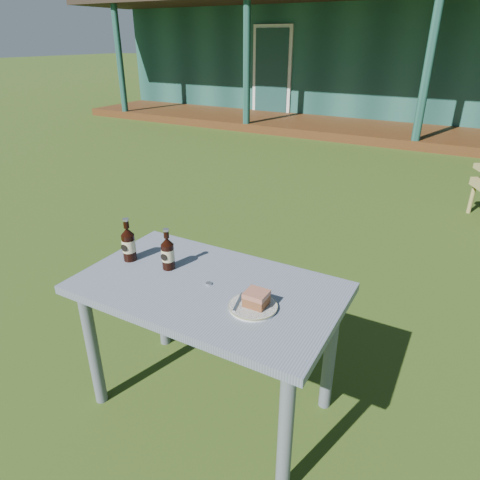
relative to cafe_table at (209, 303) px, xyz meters
The scene contains 9 objects.
ground 1.72m from the cafe_table, 90.00° to the left, with size 80.00×80.00×0.00m, color #334916.
pavilion 11.03m from the cafe_table, 90.00° to the left, with size 15.80×8.30×3.45m.
cafe_table is the anchor object (origin of this frame).
plate 0.29m from the cafe_table, 13.86° to the right, with size 0.20×0.20×0.01m.
cake_slice 0.32m from the cafe_table, 11.39° to the right, with size 0.09×0.09×0.06m.
fork 0.24m from the cafe_table, 20.63° to the right, with size 0.01×0.14×0.00m, color silver.
cola_bottle_near 0.31m from the cafe_table, behind, with size 0.06×0.06×0.21m.
cola_bottle_far 0.51m from the cafe_table, behind, with size 0.07×0.07×0.22m.
bottle_cap 0.11m from the cafe_table, 52.50° to the left, with size 0.03×0.03×0.01m, color silver.
Camera 1 is at (0.94, -2.99, 1.74)m, focal length 32.00 mm.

